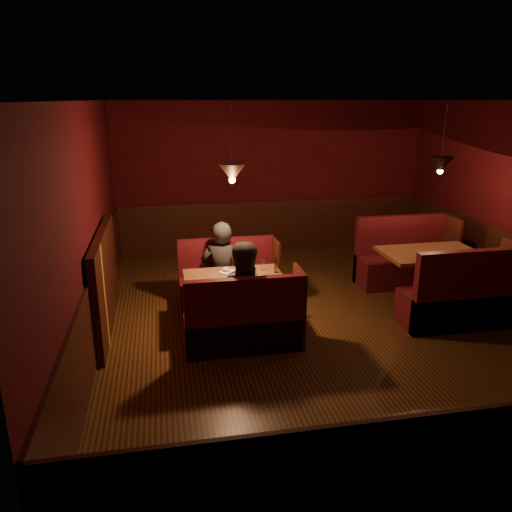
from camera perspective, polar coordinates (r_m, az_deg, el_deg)
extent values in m
cube|color=#351E0C|center=(6.97, 8.09, -7.49)|extent=(6.00, 7.00, 0.01)
cube|color=black|center=(6.32, 9.26, 17.17)|extent=(6.00, 7.00, 0.01)
cube|color=#34070C|center=(9.81, 1.89, 8.89)|extent=(6.00, 0.01, 2.90)
cube|color=#34070C|center=(6.20, -18.65, 2.87)|extent=(0.01, 7.00, 2.90)
cube|color=black|center=(9.97, 1.86, 3.47)|extent=(6.00, 0.04, 1.00)
cube|color=black|center=(4.06, 25.32, -21.02)|extent=(6.00, 0.04, 1.00)
cube|color=black|center=(6.49, -17.62, -5.25)|extent=(0.04, 7.00, 1.00)
cube|color=black|center=(6.80, -16.88, -2.77)|extent=(0.10, 2.20, 1.30)
cube|color=gold|center=(6.28, -16.88, -4.46)|extent=(0.01, 0.12, 1.30)
cylinder|color=#333333|center=(6.21, -2.79, 13.16)|extent=(0.01, 0.01, 0.80)
cone|color=black|center=(6.25, -2.74, 9.50)|extent=(0.34, 0.34, 0.22)
sphere|color=#FFBF72|center=(6.26, -2.73, 8.69)|extent=(0.08, 0.08, 0.08)
cylinder|color=#333333|center=(7.42, 20.70, 12.80)|extent=(0.01, 0.01, 0.80)
cone|color=black|center=(7.45, 20.37, 9.75)|extent=(0.34, 0.34, 0.22)
sphere|color=#FFBF72|center=(7.46, 20.29, 9.07)|extent=(0.08, 0.08, 0.08)
cube|color=brown|center=(6.59, -2.57, -2.45)|extent=(1.30, 0.79, 0.05)
cylinder|color=black|center=(6.71, -2.53, -5.24)|extent=(0.13, 0.13, 0.65)
cylinder|color=black|center=(6.84, -2.49, -7.61)|extent=(0.52, 0.52, 0.04)
cylinder|color=silver|center=(6.46, -2.29, -2.54)|extent=(0.26, 0.26, 0.02)
cube|color=black|center=(6.49, -2.20, -2.24)|extent=(0.08, 0.07, 0.03)
ellipsoid|color=silver|center=(6.46, -2.39, -2.22)|extent=(0.06, 0.06, 0.05)
cube|color=tan|center=(6.42, -1.36, -2.46)|extent=(0.07, 0.05, 0.03)
cylinder|color=silver|center=(6.44, -2.43, -2.52)|extent=(0.11, 0.07, 0.01)
cylinder|color=silver|center=(6.71, -3.24, -1.81)|extent=(0.24, 0.24, 0.01)
ellipsoid|color=beige|center=(6.71, -3.46, -1.52)|extent=(0.09, 0.09, 0.05)
cube|color=silver|center=(6.73, -3.75, -1.68)|extent=(0.15, 0.12, 0.00)
cylinder|color=white|center=(6.61, -0.14, -1.80)|extent=(0.05, 0.05, 0.08)
cylinder|color=white|center=(6.79, 0.87, -1.00)|extent=(0.07, 0.07, 0.14)
cylinder|color=white|center=(6.45, 1.57, -2.01)|extent=(0.07, 0.07, 0.14)
cylinder|color=#47230F|center=(6.67, 2.34, -1.29)|extent=(0.06, 0.06, 0.15)
cylinder|color=#47230F|center=(6.64, 2.35, -0.42)|extent=(0.02, 0.02, 0.06)
ellipsoid|color=white|center=(6.46, 0.46, -2.42)|extent=(0.10, 0.09, 0.04)
cube|color=#40090E|center=(7.37, -3.27, -4.08)|extent=(1.39, 0.51, 0.42)
cube|color=#40090E|center=(7.46, -3.51, -1.54)|extent=(1.39, 0.11, 0.97)
cube|color=black|center=(7.39, 2.18, -1.70)|extent=(0.04, 0.51, 0.97)
cube|color=#40090E|center=(6.15, -1.60, -8.62)|extent=(1.39, 0.51, 0.42)
cube|color=#40090E|center=(5.86, -1.30, -7.03)|extent=(1.39, 0.11, 0.97)
cube|color=black|center=(6.18, 4.96, -5.73)|extent=(0.04, 0.51, 0.97)
cube|color=brown|center=(7.71, 19.37, 0.28)|extent=(1.41, 0.90, 0.05)
cylinder|color=black|center=(7.83, 19.08, -2.49)|extent=(0.15, 0.15, 0.74)
cylinder|color=black|center=(7.95, 18.83, -4.86)|extent=(0.59, 0.59, 0.04)
cube|color=#40090E|center=(8.50, 16.50, -1.61)|extent=(1.51, 0.58, 0.48)
cube|color=#40090E|center=(8.60, 16.00, 0.87)|extent=(1.51, 0.13, 1.11)
cube|color=black|center=(8.79, 21.20, 0.69)|extent=(0.04, 0.58, 1.11)
cube|color=#40090E|center=(7.27, 21.90, -5.47)|extent=(1.51, 0.58, 0.48)
cube|color=#40090E|center=(6.98, 23.17, -3.76)|extent=(1.51, 0.13, 1.11)
cube|color=black|center=(7.60, 27.14, -2.62)|extent=(0.04, 0.58, 1.11)
imported|color=black|center=(7.06, -3.94, 0.23)|extent=(0.69, 0.55, 1.65)
imported|color=#3B362E|center=(6.03, -0.94, -2.80)|extent=(0.99, 0.89, 1.65)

